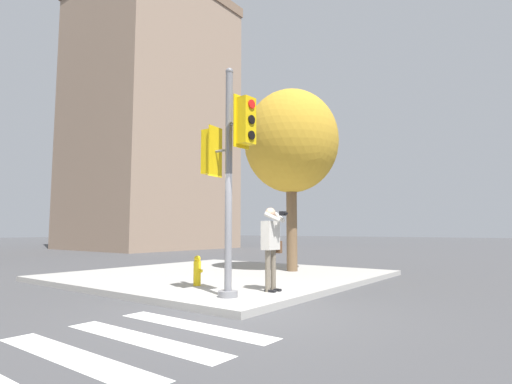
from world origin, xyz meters
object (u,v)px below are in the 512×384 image
object	(u,v)px
street_tree	(291,142)
traffic_signal_pole	(228,160)
person_photographer	(271,241)
fire_hydrant	(197,271)

from	to	relation	value
street_tree	traffic_signal_pole	bearing A→B (deg)	-162.00
traffic_signal_pole	person_photographer	distance (m)	1.97
street_tree	fire_hydrant	xyz separation A→B (m)	(-4.11, 0.01, -3.76)
traffic_signal_pole	fire_hydrant	bearing A→B (deg)	63.74
person_photographer	fire_hydrant	size ratio (longest dim) A/B	2.54
person_photographer	street_tree	world-z (taller)	street_tree
fire_hydrant	traffic_signal_pole	bearing A→B (deg)	-116.26
traffic_signal_pole	street_tree	distance (m)	5.36
traffic_signal_pole	fire_hydrant	xyz separation A→B (m)	(0.79, 1.61, -2.31)
fire_hydrant	street_tree	bearing A→B (deg)	-0.16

